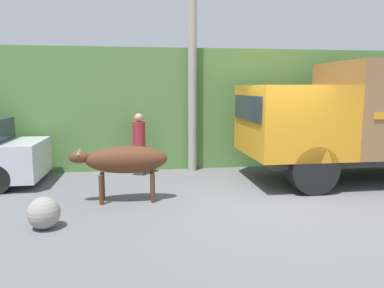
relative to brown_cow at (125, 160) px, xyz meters
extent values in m
plane|color=slate|center=(3.08, -0.36, -0.86)|extent=(60.00, 60.00, 0.00)
cube|color=#568442|center=(3.08, 6.40, 0.85)|extent=(32.00, 6.88, 3.43)
cube|color=#C6B793|center=(-3.12, 4.32, 0.52)|extent=(4.27, 2.40, 2.76)
cube|color=#4C4742|center=(-3.12, 4.32, 1.97)|extent=(4.57, 2.70, 0.16)
cube|color=#2D2D2D|center=(6.49, 1.03, -0.23)|extent=(6.66, 1.98, 0.18)
cube|color=orange|center=(3.96, 1.03, 0.69)|extent=(2.17, 2.48, 1.67)
cube|color=#232D38|center=(2.86, 1.03, 0.99)|extent=(0.04, 2.11, 0.58)
cylinder|color=black|center=(4.07, 0.06, -0.32)|extent=(1.08, 0.54, 1.08)
ellipsoid|color=#512D19|center=(0.04, 0.00, 0.02)|extent=(1.66, 0.56, 0.56)
ellipsoid|color=#512D19|center=(-0.89, 0.00, 0.09)|extent=(0.42, 0.24, 0.24)
cone|color=#B7AD93|center=(-0.89, -0.10, 0.21)|extent=(0.06, 0.06, 0.11)
cone|color=#B7AD93|center=(-0.89, 0.10, 0.21)|extent=(0.06, 0.06, 0.11)
cylinder|color=#512D19|center=(-0.47, -0.15, -0.56)|extent=(0.09, 0.09, 0.60)
cylinder|color=#512D19|center=(-0.47, 0.15, -0.56)|extent=(0.09, 0.09, 0.60)
cylinder|color=#512D19|center=(0.56, -0.15, -0.56)|extent=(0.09, 0.09, 0.60)
cylinder|color=#512D19|center=(0.56, 0.15, -0.56)|extent=(0.09, 0.09, 0.60)
cube|color=#38332D|center=(0.30, 2.40, -0.48)|extent=(0.34, 0.30, 0.77)
cylinder|color=maroon|center=(0.30, 2.40, 0.24)|extent=(0.46, 0.46, 0.67)
sphere|color=tan|center=(0.30, 2.40, 0.68)|extent=(0.22, 0.22, 0.22)
cylinder|color=#9E998E|center=(1.79, 2.73, 2.03)|extent=(0.24, 0.24, 5.79)
sphere|color=gray|center=(-1.29, -1.35, -0.59)|extent=(0.54, 0.54, 0.54)
camera|label=1|loc=(0.30, -7.59, 1.45)|focal=35.00mm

